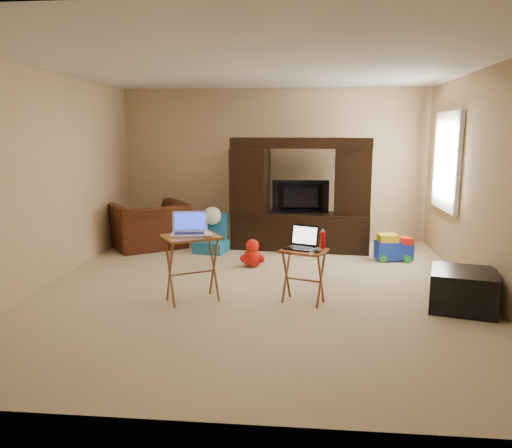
# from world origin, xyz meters

# --- Properties ---
(floor) EXTENTS (5.50, 5.50, 0.00)m
(floor) POSITION_xyz_m (0.00, 0.00, 0.00)
(floor) COLOR beige
(floor) RESTS_ON ground
(ceiling) EXTENTS (5.50, 5.50, 0.00)m
(ceiling) POSITION_xyz_m (0.00, 0.00, 2.50)
(ceiling) COLOR silver
(ceiling) RESTS_ON ground
(wall_back) EXTENTS (5.00, 0.00, 5.00)m
(wall_back) POSITION_xyz_m (0.00, 2.75, 1.25)
(wall_back) COLOR tan
(wall_back) RESTS_ON ground
(wall_front) EXTENTS (5.00, 0.00, 5.00)m
(wall_front) POSITION_xyz_m (0.00, -2.75, 1.25)
(wall_front) COLOR tan
(wall_front) RESTS_ON ground
(wall_left) EXTENTS (0.00, 5.50, 5.50)m
(wall_left) POSITION_xyz_m (-2.50, 0.00, 1.25)
(wall_left) COLOR tan
(wall_left) RESTS_ON ground
(wall_right) EXTENTS (0.00, 5.50, 5.50)m
(wall_right) POSITION_xyz_m (2.50, 0.00, 1.25)
(wall_right) COLOR tan
(wall_right) RESTS_ON ground
(window_pane) EXTENTS (0.00, 1.20, 1.20)m
(window_pane) POSITION_xyz_m (2.48, 1.55, 1.40)
(window_pane) COLOR white
(window_pane) RESTS_ON ground
(window_frame) EXTENTS (0.06, 1.14, 1.34)m
(window_frame) POSITION_xyz_m (2.46, 1.55, 1.40)
(window_frame) COLOR white
(window_frame) RESTS_ON ground
(entertainment_center) EXTENTS (2.14, 0.73, 1.72)m
(entertainment_center) POSITION_xyz_m (0.47, 2.06, 0.86)
(entertainment_center) COLOR black
(entertainment_center) RESTS_ON floor
(television) EXTENTS (0.88, 0.16, 0.50)m
(television) POSITION_xyz_m (0.47, 2.02, 0.82)
(television) COLOR black
(television) RESTS_ON entertainment_center
(recliner) EXTENTS (1.45, 1.42, 0.71)m
(recliner) POSITION_xyz_m (-1.89, 1.91, 0.36)
(recliner) COLOR #4B1C10
(recliner) RESTS_ON floor
(child_rocker) EXTENTS (0.54, 0.59, 0.60)m
(child_rocker) POSITION_xyz_m (-0.87, 1.74, 0.30)
(child_rocker) COLOR #1A6694
(child_rocker) RESTS_ON floor
(plush_toy) EXTENTS (0.34, 0.29, 0.38)m
(plush_toy) POSITION_xyz_m (-0.16, 0.96, 0.19)
(plush_toy) COLOR red
(plush_toy) RESTS_ON floor
(push_toy) EXTENTS (0.56, 0.43, 0.38)m
(push_toy) POSITION_xyz_m (1.80, 1.50, 0.19)
(push_toy) COLOR #1837C2
(push_toy) RESTS_ON floor
(ottoman) EXTENTS (0.78, 0.78, 0.40)m
(ottoman) POSITION_xyz_m (2.16, -0.48, 0.20)
(ottoman) COLOR black
(ottoman) RESTS_ON floor
(tray_table_left) EXTENTS (0.70, 0.67, 0.72)m
(tray_table_left) POSITION_xyz_m (-0.65, -0.50, 0.36)
(tray_table_left) COLOR #8F5D22
(tray_table_left) RESTS_ON floor
(tray_table_right) EXTENTS (0.54, 0.49, 0.58)m
(tray_table_right) POSITION_xyz_m (0.53, -0.44, 0.29)
(tray_table_right) COLOR brown
(tray_table_right) RESTS_ON floor
(laptop_left) EXTENTS (0.42, 0.36, 0.24)m
(laptop_left) POSITION_xyz_m (-0.68, -0.47, 0.84)
(laptop_left) COLOR silver
(laptop_left) RESTS_ON tray_table_left
(laptop_right) EXTENTS (0.38, 0.35, 0.24)m
(laptop_right) POSITION_xyz_m (0.49, -0.42, 0.70)
(laptop_right) COLOR black
(laptop_right) RESTS_ON tray_table_right
(mouse_left) EXTENTS (0.14, 0.17, 0.06)m
(mouse_left) POSITION_xyz_m (-0.46, -0.57, 0.75)
(mouse_left) COLOR white
(mouse_left) RESTS_ON tray_table_left
(mouse_right) EXTENTS (0.11, 0.14, 0.05)m
(mouse_right) POSITION_xyz_m (0.66, -0.56, 0.61)
(mouse_right) COLOR #3B3B3F
(mouse_right) RESTS_ON tray_table_right
(water_bottle) EXTENTS (0.06, 0.06, 0.18)m
(water_bottle) POSITION_xyz_m (0.72, -0.36, 0.67)
(water_bottle) COLOR red
(water_bottle) RESTS_ON tray_table_right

